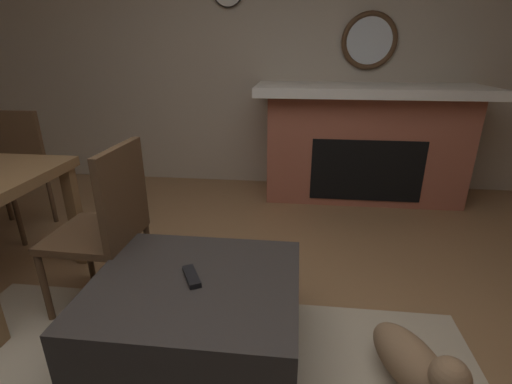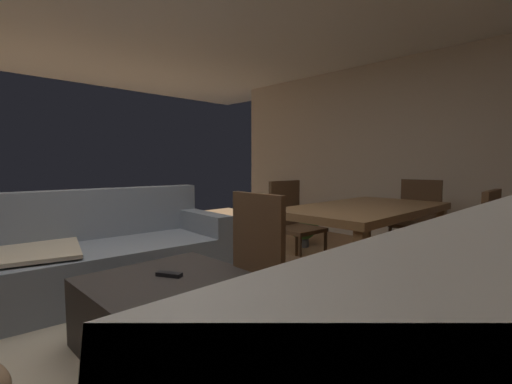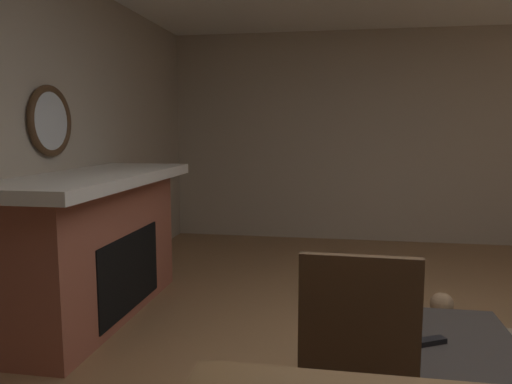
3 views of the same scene
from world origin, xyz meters
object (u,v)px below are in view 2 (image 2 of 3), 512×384
at_px(couch, 96,257).
at_px(potted_plant, 303,223).
at_px(tv_remote, 169,274).
at_px(dining_chair_east, 417,216).
at_px(dining_chair_south, 472,246).
at_px(dining_chair_north, 292,219).
at_px(ottoman_coffee_table, 167,311).
at_px(dining_table, 365,215).
at_px(dining_chair_west, 270,255).

height_order(couch, potted_plant, couch).
bearing_deg(tv_remote, dining_chair_east, -34.73).
relative_size(dining_chair_south, dining_chair_east, 1.00).
distance_m(tv_remote, dining_chair_north, 1.84).
distance_m(tv_remote, potted_plant, 2.82).
distance_m(dining_chair_north, dining_chair_east, 1.47).
relative_size(ottoman_coffee_table, dining_chair_north, 0.98).
xyz_separation_m(tv_remote, dining_chair_north, (1.77, 0.51, 0.08)).
distance_m(ottoman_coffee_table, dining_chair_north, 1.88).
distance_m(dining_chair_south, dining_chair_north, 1.68).
bearing_deg(potted_plant, dining_chair_south, -111.25).
bearing_deg(dining_chair_south, dining_chair_east, 34.83).
distance_m(ottoman_coffee_table, dining_chair_east, 3.04).
bearing_deg(dining_chair_north, dining_table, -90.29).
bearing_deg(dining_chair_south, ottoman_coffee_table, 146.47).
xyz_separation_m(dining_chair_east, potted_plant, (-0.36, 1.35, -0.21)).
distance_m(ottoman_coffee_table, dining_chair_west, 0.72).
bearing_deg(dining_chair_north, couch, 157.25).
relative_size(couch, potted_plant, 4.03).
height_order(dining_table, dining_chair_east, dining_chair_east).
height_order(tv_remote, dining_table, dining_table).
bearing_deg(tv_remote, dining_chair_north, -12.57).
xyz_separation_m(dining_table, dining_chair_west, (-1.22, 0.00, -0.14)).
distance_m(dining_chair_east, potted_plant, 1.41).
relative_size(tv_remote, dining_chair_west, 0.17).
distance_m(couch, tv_remote, 1.25).
relative_size(couch, dining_chair_north, 2.42).
distance_m(dining_chair_south, potted_plant, 2.37).
bearing_deg(dining_chair_east, potted_plant, 105.13).
height_order(ottoman_coffee_table, dining_chair_north, dining_chair_north).
height_order(dining_table, dining_chair_south, dining_chair_south).
bearing_deg(tv_remote, dining_chair_south, -62.09).
height_order(dining_chair_west, dining_chair_east, same).
relative_size(couch, ottoman_coffee_table, 2.46).
distance_m(dining_chair_west, dining_chair_east, 2.45).
height_order(dining_table, dining_chair_west, dining_chair_west).
height_order(tv_remote, dining_chair_west, dining_chair_west).
height_order(ottoman_coffee_table, tv_remote, tv_remote).
bearing_deg(dining_chair_south, couch, 125.99).
xyz_separation_m(dining_table, dining_chair_east, (1.22, 0.01, -0.14)).
relative_size(couch, dining_table, 1.35).
relative_size(ottoman_coffee_table, dining_chair_east, 0.98).
distance_m(couch, dining_chair_east, 3.37).
xyz_separation_m(dining_chair_west, potted_plant, (2.08, 1.36, -0.21)).
bearing_deg(ottoman_coffee_table, dining_chair_north, 15.57).
relative_size(tv_remote, dining_chair_south, 0.17).
bearing_deg(dining_chair_south, dining_table, 90.19).
height_order(ottoman_coffee_table, potted_plant, potted_plant).
xyz_separation_m(tv_remote, dining_chair_east, (2.99, -0.33, 0.08)).
bearing_deg(potted_plant, couch, 175.23).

